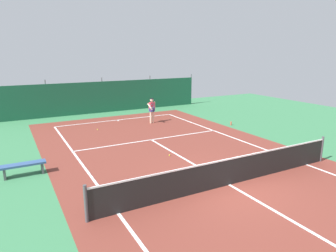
{
  "coord_description": "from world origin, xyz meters",
  "views": [
    {
      "loc": [
        -6.61,
        -7.63,
        4.56
      ],
      "look_at": [
        0.53,
        5.51,
        0.9
      ],
      "focal_mm": 32.22,
      "sensor_mm": 36.0,
      "label": 1
    }
  ],
  "objects_px": {
    "tennis_player": "(152,109)",
    "water_bottle": "(231,123)",
    "tennis_net": "(230,171)",
    "tennis_ball_near_player": "(170,155)",
    "courtside_bench": "(23,166)",
    "parked_car": "(116,94)",
    "tennis_ball_midcourt": "(97,129)"
  },
  "relations": [
    {
      "from": "water_bottle",
      "to": "parked_car",
      "type": "bearing_deg",
      "value": 107.82
    },
    {
      "from": "tennis_player",
      "to": "water_bottle",
      "type": "bearing_deg",
      "value": 132.2
    },
    {
      "from": "tennis_net",
      "to": "tennis_ball_midcourt",
      "type": "height_order",
      "value": "tennis_net"
    },
    {
      "from": "tennis_ball_midcourt",
      "to": "water_bottle",
      "type": "height_order",
      "value": "water_bottle"
    },
    {
      "from": "tennis_ball_midcourt",
      "to": "courtside_bench",
      "type": "height_order",
      "value": "courtside_bench"
    },
    {
      "from": "tennis_net",
      "to": "tennis_player",
      "type": "height_order",
      "value": "tennis_player"
    },
    {
      "from": "tennis_net",
      "to": "courtside_bench",
      "type": "bearing_deg",
      "value": 145.28
    },
    {
      "from": "tennis_ball_near_player",
      "to": "courtside_bench",
      "type": "height_order",
      "value": "courtside_bench"
    },
    {
      "from": "courtside_bench",
      "to": "water_bottle",
      "type": "distance_m",
      "value": 12.54
    },
    {
      "from": "tennis_ball_near_player",
      "to": "tennis_ball_midcourt",
      "type": "height_order",
      "value": "same"
    },
    {
      "from": "tennis_ball_midcourt",
      "to": "courtside_bench",
      "type": "distance_m",
      "value": 7.03
    },
    {
      "from": "courtside_bench",
      "to": "water_bottle",
      "type": "bearing_deg",
      "value": 12.06
    },
    {
      "from": "tennis_player",
      "to": "courtside_bench",
      "type": "relative_size",
      "value": 1.03
    },
    {
      "from": "tennis_player",
      "to": "tennis_ball_midcourt",
      "type": "bearing_deg",
      "value": -10.35
    },
    {
      "from": "parked_car",
      "to": "water_bottle",
      "type": "distance_m",
      "value": 12.19
    },
    {
      "from": "tennis_ball_midcourt",
      "to": "tennis_net",
      "type": "bearing_deg",
      "value": -78.86
    },
    {
      "from": "tennis_ball_near_player",
      "to": "parked_car",
      "type": "height_order",
      "value": "parked_car"
    },
    {
      "from": "parked_car",
      "to": "water_bottle",
      "type": "relative_size",
      "value": 17.6
    },
    {
      "from": "parked_car",
      "to": "tennis_net",
      "type": "bearing_deg",
      "value": 82.4
    },
    {
      "from": "tennis_ball_midcourt",
      "to": "parked_car",
      "type": "distance_m",
      "value": 9.68
    },
    {
      "from": "tennis_net",
      "to": "tennis_player",
      "type": "distance_m",
      "value": 10.16
    },
    {
      "from": "tennis_player",
      "to": "tennis_ball_midcourt",
      "type": "distance_m",
      "value": 3.82
    },
    {
      "from": "tennis_ball_midcourt",
      "to": "water_bottle",
      "type": "distance_m",
      "value": 8.41
    },
    {
      "from": "tennis_player",
      "to": "tennis_ball_midcourt",
      "type": "xyz_separation_m",
      "value": [
        -3.71,
        -0.12,
        -0.93
      ]
    },
    {
      "from": "courtside_bench",
      "to": "tennis_ball_near_player",
      "type": "bearing_deg",
      "value": -6.54
    },
    {
      "from": "tennis_player",
      "to": "parked_car",
      "type": "height_order",
      "value": "parked_car"
    },
    {
      "from": "tennis_player",
      "to": "tennis_ball_near_player",
      "type": "bearing_deg",
      "value": 59.08
    },
    {
      "from": "tennis_net",
      "to": "tennis_ball_midcourt",
      "type": "distance_m",
      "value": 10.08
    },
    {
      "from": "tennis_net",
      "to": "parked_car",
      "type": "height_order",
      "value": "parked_car"
    },
    {
      "from": "tennis_net",
      "to": "tennis_ball_near_player",
      "type": "relative_size",
      "value": 153.33
    },
    {
      "from": "parked_car",
      "to": "tennis_ball_near_player",
      "type": "bearing_deg",
      "value": 79.31
    },
    {
      "from": "tennis_ball_midcourt",
      "to": "courtside_bench",
      "type": "bearing_deg",
      "value": -128.41
    }
  ]
}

